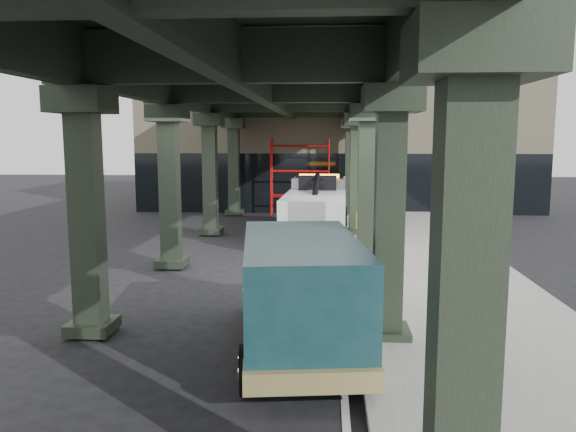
% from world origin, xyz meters
% --- Properties ---
extents(ground, '(90.00, 90.00, 0.00)m').
position_xyz_m(ground, '(0.00, 0.00, 0.00)').
color(ground, black).
rests_on(ground, ground).
extents(sidewalk, '(5.00, 40.00, 0.15)m').
position_xyz_m(sidewalk, '(4.50, 2.00, 0.07)').
color(sidewalk, gray).
rests_on(sidewalk, ground).
extents(lane_stripe, '(0.12, 38.00, 0.01)m').
position_xyz_m(lane_stripe, '(1.70, 2.00, 0.01)').
color(lane_stripe, silver).
rests_on(lane_stripe, ground).
extents(viaduct, '(7.40, 32.00, 6.40)m').
position_xyz_m(viaduct, '(-0.40, 2.00, 5.46)').
color(viaduct, '#202A1F').
rests_on(viaduct, ground).
extents(building, '(22.00, 10.00, 8.00)m').
position_xyz_m(building, '(2.00, 20.00, 4.00)').
color(building, '#C6B793').
rests_on(building, ground).
extents(scaffolding, '(3.08, 0.88, 4.00)m').
position_xyz_m(scaffolding, '(0.00, 14.64, 2.11)').
color(scaffolding, red).
rests_on(scaffolding, ground).
extents(tow_truck, '(2.61, 8.07, 2.62)m').
position_xyz_m(tow_truck, '(1.02, 7.49, 1.28)').
color(tow_truck, black).
rests_on(tow_truck, ground).
extents(towed_van, '(2.79, 5.72, 2.23)m').
position_xyz_m(towed_van, '(0.90, -4.61, 1.20)').
color(towed_van, '#103239').
rests_on(towed_van, ground).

